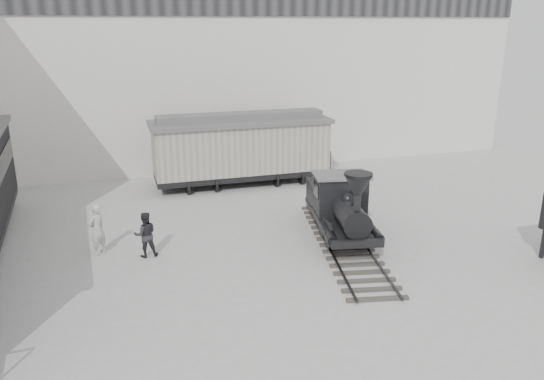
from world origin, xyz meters
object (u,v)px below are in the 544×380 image
object	(u,v)px
boxcar	(241,147)
visitor_b	(145,234)
visitor_a	(97,230)
locomotive	(342,210)

from	to	relation	value
boxcar	visitor_b	distance (m)	9.12
boxcar	visitor_a	bearing A→B (deg)	-135.00
locomotive	visitor_a	distance (m)	8.68
locomotive	boxcar	size ratio (longest dim) A/B	1.00
boxcar	locomotive	bearing A→B (deg)	-76.87
locomotive	visitor_b	xyz separation A→B (m)	(-7.03, 0.55, -0.31)
locomotive	visitor_a	bearing A→B (deg)	-176.69
locomotive	boxcar	bearing A→B (deg)	114.03
boxcar	visitor_b	world-z (taller)	boxcar
boxcar	visitor_b	xyz separation A→B (m)	(-5.27, -7.37, -1.07)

